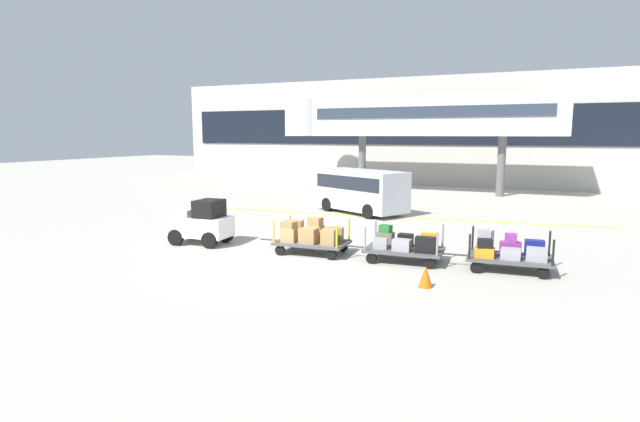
# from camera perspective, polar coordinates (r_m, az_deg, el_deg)

# --- Properties ---
(ground_plane) EXTENTS (120.00, 120.00, 0.00)m
(ground_plane) POSITION_cam_1_polar(r_m,az_deg,el_deg) (15.51, -4.37, -5.67)
(ground_plane) COLOR #B2ADA0
(apron_lead_line) EXTENTS (19.55, 2.47, 0.01)m
(apron_lead_line) POSITION_cam_1_polar(r_m,az_deg,el_deg) (23.88, 7.66, -0.64)
(apron_lead_line) COLOR yellow
(apron_lead_line) RESTS_ON ground_plane
(terminal_building) EXTENTS (45.68, 2.51, 8.08)m
(terminal_building) POSITION_cam_1_polar(r_m,az_deg,el_deg) (39.80, 14.08, 8.71)
(terminal_building) COLOR #BCB7AD
(terminal_building) RESTS_ON ground_plane
(jet_bridge) EXTENTS (18.69, 3.00, 6.31)m
(jet_bridge) POSITION_cam_1_polar(r_m,az_deg,el_deg) (34.37, 9.37, 10.44)
(jet_bridge) COLOR silver
(jet_bridge) RESTS_ON ground_plane
(baggage_tug) EXTENTS (2.17, 1.36, 1.58)m
(baggage_tug) POSITION_cam_1_polar(r_m,az_deg,el_deg) (18.20, -13.23, -1.31)
(baggage_tug) COLOR white
(baggage_tug) RESTS_ON ground_plane
(baggage_cart_lead) EXTENTS (3.04, 1.56, 1.13)m
(baggage_cart_lead) POSITION_cam_1_polar(r_m,az_deg,el_deg) (16.36, -1.00, -2.83)
(baggage_cart_lead) COLOR #4C4C4F
(baggage_cart_lead) RESTS_ON ground_plane
(baggage_cart_middle) EXTENTS (3.04, 1.56, 1.10)m
(baggage_cart_middle) POSITION_cam_1_polar(r_m,az_deg,el_deg) (15.54, 9.51, -3.84)
(baggage_cart_middle) COLOR #4C4C4F
(baggage_cart_middle) RESTS_ON ground_plane
(baggage_cart_tail) EXTENTS (3.04, 1.56, 1.10)m
(baggage_cart_tail) POSITION_cam_1_polar(r_m,az_deg,el_deg) (15.30, 20.50, -4.38)
(baggage_cart_tail) COLOR #4C4C4F
(baggage_cart_tail) RESTS_ON ground_plane
(shuttle_van) EXTENTS (5.14, 3.87, 2.10)m
(shuttle_van) POSITION_cam_1_polar(r_m,az_deg,el_deg) (24.74, 4.61, 2.61)
(shuttle_van) COLOR silver
(shuttle_van) RESTS_ON ground_plane
(safety_cone_near) EXTENTS (0.36, 0.36, 0.55)m
(safety_cone_near) POSITION_cam_1_polar(r_m,az_deg,el_deg) (23.99, -11.81, -0.05)
(safety_cone_near) COLOR orange
(safety_cone_near) RESTS_ON ground_plane
(safety_cone_far) EXTENTS (0.36, 0.36, 0.55)m
(safety_cone_far) POSITION_cam_1_polar(r_m,az_deg,el_deg) (13.11, 11.83, -7.26)
(safety_cone_far) COLOR #EA590F
(safety_cone_far) RESTS_ON ground_plane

